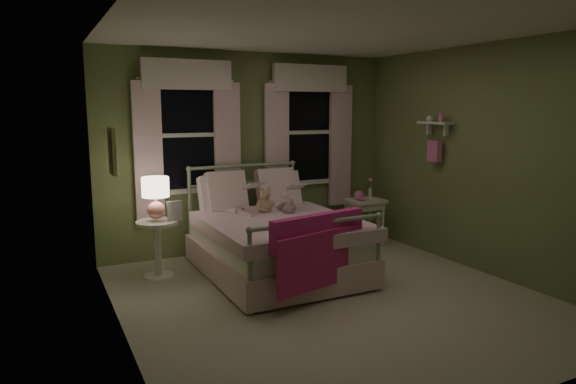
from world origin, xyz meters
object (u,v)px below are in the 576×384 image
teddy_bear (265,202)px  table_lamp (156,194)px  child_left (237,189)px  child_right (280,184)px  nightstand_left (158,241)px  nightstand_right (365,207)px  bed (274,241)px

teddy_bear → table_lamp: table_lamp is taller
child_left → child_right: 0.56m
child_right → table_lamp: 1.51m
teddy_bear → nightstand_left: size_ratio=0.48×
nightstand_left → nightstand_right: 2.85m
child_left → nightstand_left: size_ratio=1.15×
child_right → table_lamp: child_right is taller
nightstand_left → table_lamp: 0.54m
child_right → nightstand_right: (1.34, 0.12, -0.42)m
child_right → teddy_bear: child_right is taller
child_left → child_right: size_ratio=0.94×
bed → child_right: (0.28, 0.42, 0.58)m
teddy_bear → child_right: bearing=29.5°
table_lamp → child_right: bearing=-0.7°
child_right → teddy_bear: size_ratio=2.54×
nightstand_left → nightstand_right: same height
bed → child_left: (-0.28, 0.42, 0.56)m
child_right → nightstand_left: (-1.51, 0.02, -0.55)m
teddy_bear → nightstand_right: size_ratio=0.49×
bed → table_lamp: (-1.23, 0.44, 0.57)m
child_left → nightstand_left: 1.08m
table_lamp → teddy_bear: bearing=-8.2°
bed → teddy_bear: 0.49m
bed → teddy_bear: (0.00, 0.26, 0.41)m
teddy_bear → nightstand_right: 1.66m
nightstand_right → nightstand_left: bearing=-178.0°
bed → table_lamp: size_ratio=4.35×
child_left → nightstand_right: bearing=178.2°
child_left → teddy_bear: size_ratio=2.39×
child_left → nightstand_left: bearing=-6.4°
bed → nightstand_right: bed is taller
child_left → child_right: child_right is taller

